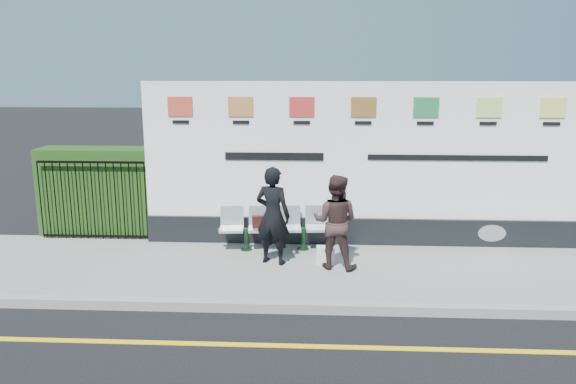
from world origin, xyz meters
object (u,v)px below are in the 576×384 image
(bench, at_px, (275,238))
(woman_left, at_px, (273,215))
(billboard, at_px, (361,175))
(woman_right, at_px, (335,222))

(bench, relative_size, woman_left, 1.19)
(billboard, height_order, bench, billboard)
(woman_right, bearing_deg, billboard, -95.90)
(billboard, bearing_deg, woman_right, -110.80)
(billboard, bearing_deg, woman_left, -142.64)
(bench, height_order, woman_left, woman_left)
(billboard, relative_size, bench, 4.04)
(woman_left, bearing_deg, billboard, -122.65)
(woman_left, bearing_deg, woman_right, -169.12)
(billboard, xyz_separation_m, woman_left, (-1.54, -1.18, -0.47))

